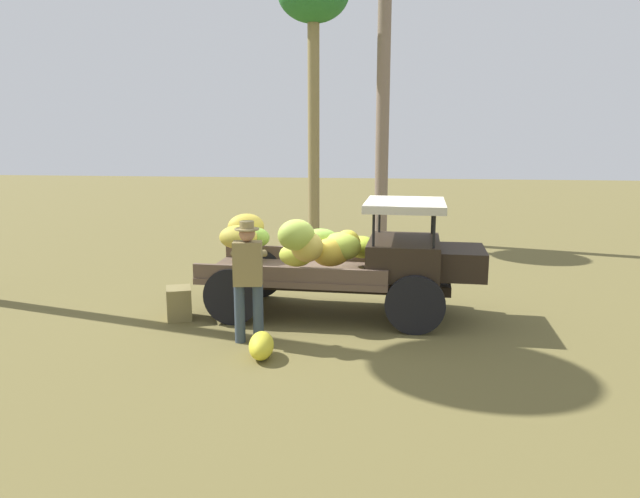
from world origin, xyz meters
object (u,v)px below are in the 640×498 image
truck (346,257)px  wooden_crate (179,303)px  loose_banana_bunch (261,346)px  farmer (248,274)px

truck → wooden_crate: truck is taller
wooden_crate → loose_banana_bunch: (1.68, -1.52, -0.08)m
truck → loose_banana_bunch: truck is taller
truck → loose_banana_bunch: 2.40m
truck → loose_banana_bunch: size_ratio=7.70×
farmer → loose_banana_bunch: farmer is taller
truck → wooden_crate: 2.77m
farmer → truck: bearing=-49.2°
wooden_crate → farmer: bearing=-33.9°
truck → loose_banana_bunch: (-0.95, -2.07, -0.79)m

